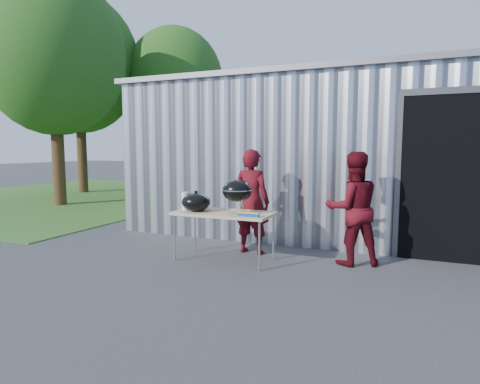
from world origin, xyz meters
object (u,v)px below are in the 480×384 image
at_px(person_bystander, 353,209).
at_px(kettle_grill, 237,185).
at_px(person_cook, 251,202).
at_px(folding_table, 224,215).

bearing_deg(person_bystander, kettle_grill, -6.19).
distance_m(kettle_grill, person_cook, 0.68).
bearing_deg(folding_table, person_cook, 68.03).
relative_size(folding_table, person_bystander, 0.90).
xyz_separation_m(folding_table, person_cook, (0.23, 0.57, 0.14)).
bearing_deg(person_cook, person_bystander, -176.73).
height_order(person_cook, person_bystander, person_cook).
height_order(folding_table, person_cook, person_cook).
distance_m(folding_table, person_bystander, 1.92).
bearing_deg(kettle_grill, person_bystander, 19.94).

